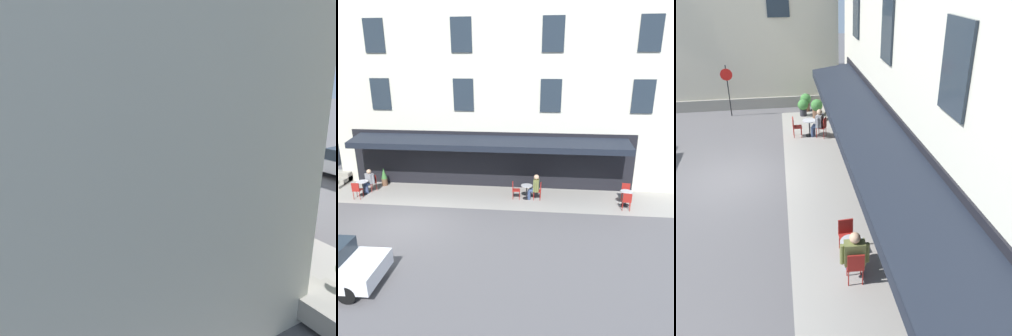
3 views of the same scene
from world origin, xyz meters
The scene contains 15 objects.
ground_plane centered at (0.00, 0.00, 0.00)m, with size 70.00×70.00×0.00m, color #565456.
sidewalk_cafe_terrace centered at (-3.25, -3.40, 0.00)m, with size 20.50×3.20×0.01m, color gray.
cafe_building_facade centered at (-4.00, -9.49, 7.49)m, with size 20.00×10.70×15.00m.
cafe_table_near_entrance centered at (-10.21, -3.03, 0.49)m, with size 0.60×0.60×0.75m.
cafe_chair_red_kerbside centered at (-10.10, -2.41, 0.55)m, with size 0.46×0.46×0.91m.
cafe_chair_red_corner_left centered at (-10.33, -3.65, 0.55)m, with size 0.47×0.47×0.91m.
cafe_table_mid_terrace centered at (3.63, -3.01, 0.49)m, with size 0.60×0.60×0.75m.
cafe_chair_red_facing_street centered at (3.62, -2.38, 0.55)m, with size 0.41×0.41×0.91m.
cafe_chair_red_under_awning centered at (3.38, -3.59, 0.55)m, with size 0.53×0.53×0.91m.
cafe_table_streetside centered at (-5.23, -3.35, 0.49)m, with size 0.60×0.60×0.75m.
cafe_chair_red_by_window centered at (-5.86, -3.31, 0.55)m, with size 0.42×0.42×0.91m.
cafe_chair_red_near_door centered at (-4.60, -3.31, 0.55)m, with size 0.42×0.42×0.91m.
seated_patron_in_grey centered at (3.47, -3.39, 0.69)m, with size 0.61×0.62×1.29m.
seated_companion_in_olive centered at (-5.65, -3.33, 0.72)m, with size 0.60×0.71×1.36m.
potted_plant_by_steps centered at (3.11, -4.44, 0.51)m, with size 0.33×0.33×1.05m.
Camera 2 is at (-5.83, 12.46, 6.77)m, focal length 34.60 mm.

